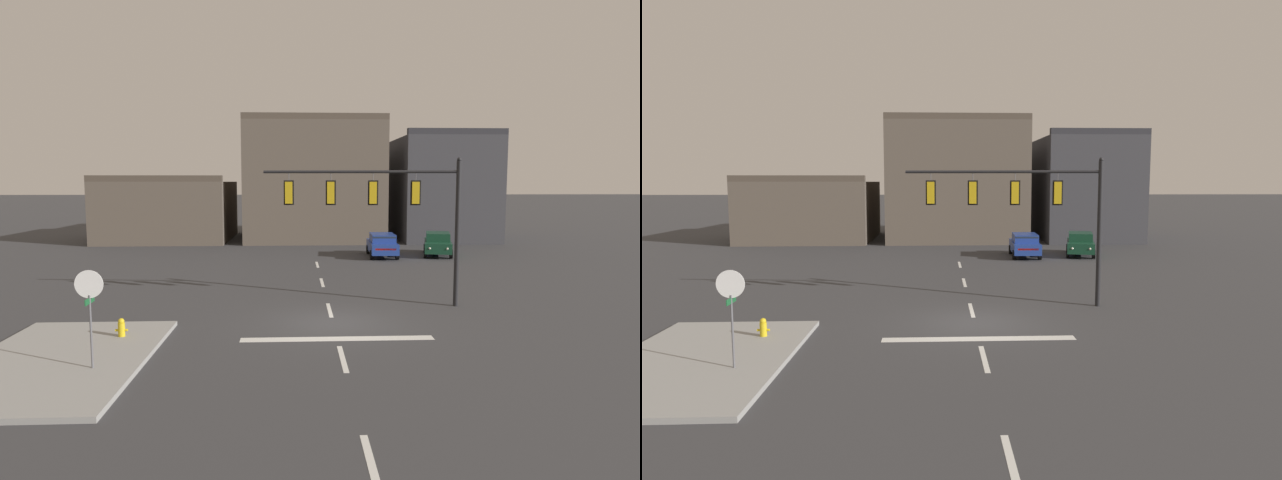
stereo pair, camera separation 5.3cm
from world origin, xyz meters
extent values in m
plane|color=#353538|center=(0.00, 0.00, 0.00)|extent=(400.00, 400.00, 0.00)
cube|color=gray|center=(-8.16, -4.00, 0.07)|extent=(5.00, 8.00, 0.15)
cube|color=silver|center=(0.00, -2.00, 0.00)|extent=(6.40, 0.50, 0.01)
cube|color=silver|center=(0.00, -10.00, 0.00)|extent=(0.16, 2.40, 0.01)
cube|color=silver|center=(0.00, -4.00, 0.00)|extent=(0.16, 2.40, 0.01)
cube|color=silver|center=(0.00, 2.00, 0.00)|extent=(0.16, 2.40, 0.01)
cube|color=silver|center=(0.00, 8.00, 0.00)|extent=(0.16, 2.40, 0.01)
cube|color=silver|center=(0.00, 14.00, 0.00)|extent=(0.16, 2.40, 0.01)
cylinder|color=black|center=(5.31, 2.52, 3.01)|extent=(0.20, 0.20, 6.01)
cylinder|color=black|center=(1.32, 2.88, 5.58)|extent=(7.99, 0.84, 0.12)
sphere|color=black|center=(5.31, 2.52, 6.06)|extent=(0.18, 0.18, 0.18)
cylinder|color=#56565B|center=(3.58, 2.68, 5.34)|extent=(0.03, 0.03, 0.35)
cube|color=gold|center=(3.58, 2.68, 4.72)|extent=(0.32, 0.27, 0.90)
sphere|color=green|center=(3.59, 2.81, 5.00)|extent=(0.20, 0.20, 0.20)
sphere|color=#2D2314|center=(3.59, 2.81, 4.72)|extent=(0.20, 0.20, 0.20)
sphere|color=black|center=(3.59, 2.81, 4.43)|extent=(0.20, 0.20, 0.20)
cube|color=black|center=(3.57, 2.66, 4.72)|extent=(0.42, 0.07, 1.02)
cylinder|color=#56565B|center=(1.84, 2.84, 5.34)|extent=(0.03, 0.03, 0.35)
cube|color=gold|center=(1.84, 2.84, 4.72)|extent=(0.32, 0.27, 0.90)
sphere|color=green|center=(1.85, 2.97, 5.00)|extent=(0.20, 0.20, 0.20)
sphere|color=#2D2314|center=(1.85, 2.97, 4.72)|extent=(0.20, 0.20, 0.20)
sphere|color=black|center=(1.85, 2.97, 4.43)|extent=(0.20, 0.20, 0.20)
cube|color=black|center=(1.84, 2.82, 4.72)|extent=(0.42, 0.07, 1.02)
cylinder|color=#56565B|center=(0.11, 2.99, 5.34)|extent=(0.03, 0.03, 0.35)
cube|color=gold|center=(0.11, 2.99, 4.72)|extent=(0.32, 0.27, 0.90)
sphere|color=green|center=(0.12, 3.12, 5.00)|extent=(0.20, 0.20, 0.20)
sphere|color=#2D2314|center=(0.12, 3.12, 4.72)|extent=(0.20, 0.20, 0.20)
sphere|color=black|center=(0.12, 3.12, 4.43)|extent=(0.20, 0.20, 0.20)
cube|color=black|center=(0.11, 2.97, 4.72)|extent=(0.42, 0.07, 1.02)
cylinder|color=#56565B|center=(-1.63, 3.15, 5.34)|extent=(0.03, 0.03, 0.35)
cube|color=gold|center=(-1.63, 3.15, 4.72)|extent=(0.32, 0.27, 0.90)
sphere|color=green|center=(-1.62, 3.28, 5.00)|extent=(0.20, 0.20, 0.20)
sphere|color=#2D2314|center=(-1.62, 3.28, 4.72)|extent=(0.20, 0.20, 0.20)
sphere|color=black|center=(-1.62, 3.28, 4.43)|extent=(0.20, 0.20, 0.20)
cube|color=black|center=(-1.63, 3.13, 4.72)|extent=(0.42, 0.07, 1.02)
cylinder|color=#56565B|center=(-6.88, -4.87, 1.07)|extent=(0.06, 0.06, 2.15)
cylinder|color=white|center=(-6.88, -4.87, 2.45)|extent=(0.76, 0.03, 0.76)
cylinder|color=#B21414|center=(-6.88, -4.86, 2.45)|extent=(0.68, 0.03, 0.68)
cube|color=#19592D|center=(-6.88, -4.87, 2.00)|extent=(0.02, 0.64, 0.16)
cube|color=navy|center=(4.64, 17.44, 0.70)|extent=(2.02, 4.48, 0.70)
cube|color=navy|center=(4.63, 17.29, 1.33)|extent=(1.72, 2.54, 0.56)
cube|color=#2D3842|center=(4.67, 18.06, 1.31)|extent=(1.53, 0.32, 0.47)
cube|color=#2D3842|center=(4.58, 16.12, 1.31)|extent=(1.53, 0.29, 0.46)
cylinder|color=black|center=(3.86, 18.93, 0.32)|extent=(0.25, 0.65, 0.64)
cylinder|color=black|center=(5.56, 18.85, 0.32)|extent=(0.25, 0.65, 0.64)
cylinder|color=black|center=(3.72, 16.03, 0.32)|extent=(0.25, 0.65, 0.64)
cylinder|color=black|center=(5.42, 15.95, 0.32)|extent=(0.25, 0.65, 0.64)
sphere|color=silver|center=(4.17, 19.65, 0.75)|extent=(0.16, 0.16, 0.16)
sphere|color=silver|center=(5.33, 19.59, 0.75)|extent=(0.16, 0.16, 0.16)
cube|color=maroon|center=(4.53, 15.27, 0.78)|extent=(1.37, 0.11, 0.12)
cube|color=#143D28|center=(8.66, 17.88, 0.70)|extent=(2.77, 4.70, 0.70)
cube|color=#143D28|center=(8.69, 18.03, 1.33)|extent=(2.13, 2.77, 0.56)
cube|color=#2D3842|center=(8.51, 17.28, 1.31)|extent=(1.54, 0.59, 0.47)
cube|color=#2D3842|center=(8.96, 19.17, 1.31)|extent=(1.53, 0.56, 0.46)
cylinder|color=black|center=(9.15, 16.27, 0.32)|extent=(0.36, 0.67, 0.64)
cylinder|color=black|center=(7.49, 16.67, 0.32)|extent=(0.36, 0.67, 0.64)
cylinder|color=black|center=(9.82, 19.10, 0.32)|extent=(0.36, 0.67, 0.64)
cylinder|color=black|center=(8.17, 19.49, 0.32)|extent=(0.36, 0.67, 0.64)
sphere|color=silver|center=(8.71, 15.63, 0.75)|extent=(0.16, 0.16, 0.16)
sphere|color=silver|center=(7.59, 15.90, 0.75)|extent=(0.16, 0.16, 0.16)
cube|color=maroon|center=(9.16, 20.00, 0.78)|extent=(1.34, 0.36, 0.12)
cylinder|color=gold|center=(-7.05, -1.88, 0.33)|extent=(0.22, 0.22, 0.55)
cylinder|color=gold|center=(-7.05, -1.88, 0.05)|extent=(0.30, 0.30, 0.10)
sphere|color=gold|center=(-7.05, -1.88, 0.65)|extent=(0.20, 0.20, 0.20)
cylinder|color=gold|center=(-7.20, -1.88, 0.35)|extent=(0.10, 0.08, 0.08)
cylinder|color=gold|center=(-6.90, -1.88, 0.35)|extent=(0.10, 0.08, 0.08)
cube|color=brown|center=(-12.59, 29.78, 2.59)|extent=(10.79, 11.17, 5.18)
cube|color=#493F35|center=(-12.59, 24.50, 5.43)|extent=(10.79, 0.60, 0.50)
cube|color=brown|center=(0.30, 30.64, 5.07)|extent=(11.87, 12.89, 10.13)
cube|color=#493F35|center=(0.30, 24.50, 10.38)|extent=(11.87, 0.60, 0.50)
cube|color=#38383D|center=(11.87, 29.27, 4.49)|extent=(8.20, 10.14, 8.99)
cube|color=#2B2B30|center=(11.87, 24.50, 9.24)|extent=(8.20, 0.60, 0.50)
camera|label=1|loc=(-1.38, -19.25, 5.16)|focal=30.19mm
camera|label=2|loc=(-1.33, -19.25, 5.16)|focal=30.19mm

